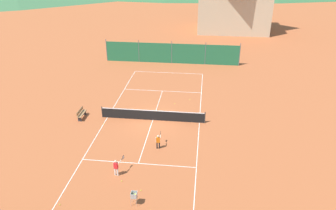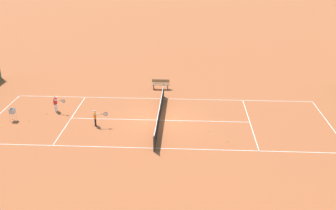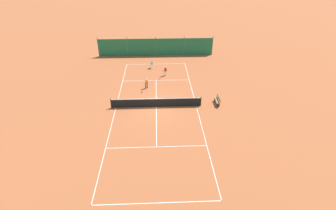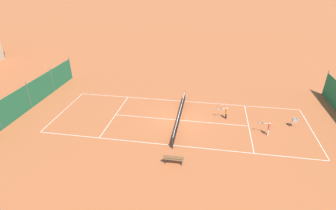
{
  "view_description": "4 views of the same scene",
  "coord_description": "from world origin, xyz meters",
  "px_view_note": "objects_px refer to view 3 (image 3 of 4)",
  "views": [
    {
      "loc": [
        4.31,
        -24.94,
        13.93
      ],
      "look_at": [
        1.13,
        1.91,
        0.61
      ],
      "focal_mm": 35.0,
      "sensor_mm": 36.0,
      "label": 1
    },
    {
      "loc": [
        25.33,
        1.98,
        11.88
      ],
      "look_at": [
        0.57,
        0.64,
        1.43
      ],
      "focal_mm": 42.0,
      "sensor_mm": 36.0,
      "label": 2
    },
    {
      "loc": [
        -0.22,
        23.03,
        13.6
      ],
      "look_at": [
        -1.13,
        1.65,
        1.14
      ],
      "focal_mm": 28.0,
      "sensor_mm": 36.0,
      "label": 3
    },
    {
      "loc": [
        -21.43,
        -2.48,
        12.73
      ],
      "look_at": [
        0.85,
        1.27,
        1.09
      ],
      "focal_mm": 28.0,
      "sensor_mm": 36.0,
      "label": 4
    }
  ],
  "objects_px": {
    "tennis_ball_by_net_right": "(152,115)",
    "courtside_bench": "(218,100)",
    "tennis_ball_service_box": "(139,127)",
    "tennis_ball_by_net_left": "(144,67)",
    "tennis_net": "(156,103)",
    "tennis_ball_alley_right": "(150,71)",
    "player_far_baseline": "(146,83)",
    "tennis_ball_far_corner": "(161,73)",
    "ball_hopper": "(152,64)",
    "tennis_ball_mid_court": "(122,134)",
    "tennis_ball_alley_left": "(184,66)",
    "player_near_baseline": "(165,70)",
    "tennis_ball_near_corner": "(194,100)"
  },
  "relations": [
    {
      "from": "player_far_baseline",
      "to": "ball_hopper",
      "type": "xyz_separation_m",
      "value": [
        -0.55,
        -6.09,
        -0.02
      ]
    },
    {
      "from": "ball_hopper",
      "to": "courtside_bench",
      "type": "height_order",
      "value": "ball_hopper"
    },
    {
      "from": "tennis_ball_by_net_left",
      "to": "tennis_ball_by_net_right",
      "type": "bearing_deg",
      "value": 95.58
    },
    {
      "from": "tennis_net",
      "to": "courtside_bench",
      "type": "distance_m",
      "value": 6.36
    },
    {
      "from": "tennis_ball_alley_left",
      "to": "player_far_baseline",
      "type": "bearing_deg",
      "value": 53.52
    },
    {
      "from": "tennis_ball_far_corner",
      "to": "tennis_ball_mid_court",
      "type": "xyz_separation_m",
      "value": [
        3.72,
        13.01,
        0.0
      ]
    },
    {
      "from": "tennis_net",
      "to": "tennis_ball_far_corner",
      "type": "bearing_deg",
      "value": -94.71
    },
    {
      "from": "tennis_net",
      "to": "tennis_ball_by_net_left",
      "type": "xyz_separation_m",
      "value": [
        1.61,
        -10.82,
        -0.47
      ]
    },
    {
      "from": "tennis_ball_far_corner",
      "to": "tennis_ball_near_corner",
      "type": "relative_size",
      "value": 1.0
    },
    {
      "from": "tennis_net",
      "to": "courtside_bench",
      "type": "relative_size",
      "value": 6.12
    },
    {
      "from": "player_far_baseline",
      "to": "tennis_ball_service_box",
      "type": "height_order",
      "value": "player_far_baseline"
    },
    {
      "from": "tennis_ball_by_net_right",
      "to": "courtside_bench",
      "type": "xyz_separation_m",
      "value": [
        -6.75,
        -1.9,
        0.42
      ]
    },
    {
      "from": "tennis_ball_by_net_right",
      "to": "tennis_ball_alley_right",
      "type": "bearing_deg",
      "value": -88.23
    },
    {
      "from": "tennis_ball_by_net_left",
      "to": "courtside_bench",
      "type": "bearing_deg",
      "value": 127.27
    },
    {
      "from": "tennis_ball_service_box",
      "to": "tennis_ball_mid_court",
      "type": "relative_size",
      "value": 1.0
    },
    {
      "from": "tennis_ball_alley_right",
      "to": "tennis_ball_by_net_left",
      "type": "height_order",
      "value": "same"
    },
    {
      "from": "player_far_baseline",
      "to": "courtside_bench",
      "type": "bearing_deg",
      "value": 152.22
    },
    {
      "from": "tennis_ball_far_corner",
      "to": "tennis_ball_by_net_right",
      "type": "height_order",
      "value": "same"
    },
    {
      "from": "tennis_net",
      "to": "player_far_baseline",
      "type": "relative_size",
      "value": 7.9
    },
    {
      "from": "tennis_ball_alley_left",
      "to": "player_near_baseline",
      "type": "bearing_deg",
      "value": 50.07
    },
    {
      "from": "courtside_bench",
      "to": "tennis_ball_far_corner",
      "type": "bearing_deg",
      "value": -55.09
    },
    {
      "from": "tennis_net",
      "to": "tennis_ball_by_net_right",
      "type": "xyz_separation_m",
      "value": [
        0.4,
        1.54,
        -0.47
      ]
    },
    {
      "from": "tennis_ball_service_box",
      "to": "tennis_ball_far_corner",
      "type": "relative_size",
      "value": 1.0
    },
    {
      "from": "tennis_ball_near_corner",
      "to": "courtside_bench",
      "type": "xyz_separation_m",
      "value": [
        -2.27,
        0.87,
        0.42
      ]
    },
    {
      "from": "tennis_net",
      "to": "tennis_ball_service_box",
      "type": "distance_m",
      "value": 3.88
    },
    {
      "from": "tennis_net",
      "to": "tennis_ball_service_box",
      "type": "height_order",
      "value": "tennis_net"
    },
    {
      "from": "tennis_ball_alley_right",
      "to": "ball_hopper",
      "type": "xyz_separation_m",
      "value": [
        -0.16,
        -1.19,
        0.62
      ]
    },
    {
      "from": "tennis_ball_far_corner",
      "to": "tennis_ball_alley_right",
      "type": "height_order",
      "value": "same"
    },
    {
      "from": "tennis_ball_alley_left",
      "to": "tennis_ball_mid_court",
      "type": "bearing_deg",
      "value": 66.23
    },
    {
      "from": "tennis_ball_alley_right",
      "to": "ball_hopper",
      "type": "distance_m",
      "value": 1.35
    },
    {
      "from": "player_far_baseline",
      "to": "tennis_ball_by_net_right",
      "type": "distance_m",
      "value": 5.92
    },
    {
      "from": "tennis_ball_near_corner",
      "to": "ball_hopper",
      "type": "relative_size",
      "value": 0.07
    },
    {
      "from": "tennis_ball_far_corner",
      "to": "tennis_ball_mid_court",
      "type": "bearing_deg",
      "value": 74.04
    },
    {
      "from": "player_near_baseline",
      "to": "tennis_ball_alley_left",
      "type": "bearing_deg",
      "value": -129.93
    },
    {
      "from": "tennis_ball_alley_right",
      "to": "courtside_bench",
      "type": "xyz_separation_m",
      "value": [
        -7.08,
        8.84,
        0.42
      ]
    },
    {
      "from": "tennis_ball_alley_left",
      "to": "courtside_bench",
      "type": "xyz_separation_m",
      "value": [
        -2.52,
        10.63,
        0.42
      ]
    },
    {
      "from": "tennis_ball_mid_court",
      "to": "tennis_ball_alley_right",
      "type": "bearing_deg",
      "value": -99.44
    },
    {
      "from": "player_near_baseline",
      "to": "courtside_bench",
      "type": "xyz_separation_m",
      "value": [
        -5.18,
        7.46,
        -0.26
      ]
    },
    {
      "from": "tennis_net",
      "to": "ball_hopper",
      "type": "distance_m",
      "value": 10.41
    },
    {
      "from": "tennis_net",
      "to": "tennis_ball_near_corner",
      "type": "relative_size",
      "value": 139.09
    },
    {
      "from": "tennis_ball_mid_court",
      "to": "ball_hopper",
      "type": "xyz_separation_m",
      "value": [
        -2.45,
        -14.94,
        0.62
      ]
    },
    {
      "from": "tennis_ball_mid_court",
      "to": "tennis_net",
      "type": "bearing_deg",
      "value": -123.59
    },
    {
      "from": "tennis_ball_alley_right",
      "to": "tennis_ball_mid_court",
      "type": "height_order",
      "value": "same"
    },
    {
      "from": "tennis_ball_far_corner",
      "to": "ball_hopper",
      "type": "relative_size",
      "value": 0.07
    },
    {
      "from": "player_far_baseline",
      "to": "tennis_ball_by_net_left",
      "type": "height_order",
      "value": "player_far_baseline"
    },
    {
      "from": "player_near_baseline",
      "to": "tennis_ball_service_box",
      "type": "distance_m",
      "value": 11.68
    },
    {
      "from": "tennis_ball_service_box",
      "to": "tennis_ball_by_net_left",
      "type": "bearing_deg",
      "value": -90.02
    },
    {
      "from": "tennis_ball_service_box",
      "to": "courtside_bench",
      "type": "xyz_separation_m",
      "value": [
        -7.96,
        -3.86,
        0.42
      ]
    },
    {
      "from": "player_far_baseline",
      "to": "tennis_ball_alley_left",
      "type": "bearing_deg",
      "value": -126.48
    },
    {
      "from": "player_near_baseline",
      "to": "tennis_ball_alley_left",
      "type": "xyz_separation_m",
      "value": [
        -2.65,
        -3.17,
        -0.68
      ]
    }
  ]
}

